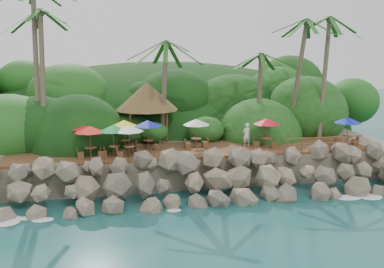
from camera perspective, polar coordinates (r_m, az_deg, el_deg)
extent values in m
plane|color=#19514F|center=(25.65, 2.64, -10.07)|extent=(140.00, 140.00, 0.00)
cube|color=gray|center=(40.46, -2.74, -0.54)|extent=(32.00, 25.20, 2.10)
ellipsoid|color=#143811|center=(47.95, -4.05, 0.03)|extent=(44.80, 28.00, 15.40)
cube|color=brown|center=(30.59, 0.00, -2.20)|extent=(26.00, 5.00, 0.20)
ellipsoid|color=white|center=(26.02, -24.67, -10.75)|extent=(1.20, 0.80, 0.06)
ellipsoid|color=white|center=(25.47, -17.98, -10.73)|extent=(1.20, 0.80, 0.06)
ellipsoid|color=white|center=(25.26, -11.10, -10.55)|extent=(1.20, 0.80, 0.06)
ellipsoid|color=white|center=(25.41, -4.22, -10.23)|extent=(1.20, 0.80, 0.06)
ellipsoid|color=white|center=(25.91, 2.48, -9.78)|extent=(1.20, 0.80, 0.06)
ellipsoid|color=white|center=(26.74, 8.82, -9.22)|extent=(1.20, 0.80, 0.06)
ellipsoid|color=white|center=(27.86, 14.70, -8.61)|extent=(1.20, 0.80, 0.06)
ellipsoid|color=white|center=(29.26, 20.05, -7.97)|extent=(1.20, 0.80, 0.06)
cylinder|color=brown|center=(32.11, -19.69, 7.01)|extent=(0.36, 2.34, 9.89)
ellipsoid|color=#23601E|center=(32.19, -20.30, 15.92)|extent=(6.00, 6.00, 2.40)
cylinder|color=brown|center=(32.73, -20.49, 8.50)|extent=(0.37, 2.27, 11.59)
cylinder|color=brown|center=(32.37, -3.83, 5.63)|extent=(0.81, 1.14, 7.72)
ellipsoid|color=#23601E|center=(32.22, -3.93, 12.49)|extent=(6.00, 6.00, 2.40)
cylinder|color=brown|center=(34.13, 9.17, 5.01)|extent=(0.45, 0.75, 6.80)
ellipsoid|color=#23601E|center=(33.93, 9.35, 10.72)|extent=(6.00, 6.00, 2.40)
cylinder|color=brown|center=(35.87, 17.62, 7.30)|extent=(1.40, 1.59, 9.68)
ellipsoid|color=#23601E|center=(35.91, 18.10, 15.06)|extent=(6.00, 6.00, 2.40)
cylinder|color=brown|center=(35.26, 14.22, 7.19)|extent=(1.07, 1.57, 9.42)
ellipsoid|color=#23601E|center=(35.27, 14.60, 14.86)|extent=(6.00, 6.00, 2.40)
cylinder|color=brown|center=(32.43, -8.36, 0.80)|extent=(0.16, 0.16, 2.40)
cylinder|color=brown|center=(32.68, -3.45, 0.98)|extent=(0.16, 0.16, 2.40)
cylinder|color=brown|center=(35.19, -8.59, 1.61)|extent=(0.16, 0.16, 2.40)
cylinder|color=brown|center=(35.42, -4.06, 1.77)|extent=(0.16, 0.16, 2.40)
cone|color=brown|center=(33.58, -6.20, 5.18)|extent=(5.03, 5.03, 2.20)
cylinder|color=brown|center=(30.10, -14.45, -1.91)|extent=(0.08, 0.08, 0.70)
cylinder|color=brown|center=(30.02, -14.48, -1.24)|extent=(0.80, 0.80, 0.05)
cylinder|color=brown|center=(29.95, -14.52, -0.61)|extent=(0.05, 0.05, 2.09)
cone|color=red|center=(29.79, -14.60, 1.09)|extent=(2.00, 2.00, 0.43)
cube|color=brown|center=(29.95, -15.66, -2.30)|extent=(0.51, 0.51, 0.44)
cube|color=brown|center=(30.32, -13.24, -2.01)|extent=(0.51, 0.51, 0.44)
cylinder|color=brown|center=(30.37, -5.98, -1.49)|extent=(0.08, 0.08, 0.70)
cylinder|color=brown|center=(30.30, -6.00, -0.82)|extent=(0.80, 0.80, 0.05)
cylinder|color=brown|center=(30.23, -6.01, -0.20)|extent=(0.05, 0.05, 2.09)
cone|color=#0D14AE|center=(30.06, -6.05, 1.48)|extent=(2.00, 2.00, 0.43)
cube|color=brown|center=(30.51, -7.21, -1.71)|extent=(0.49, 0.49, 0.44)
cube|color=brown|center=(30.31, -4.73, -1.75)|extent=(0.49, 0.49, 0.44)
cylinder|color=brown|center=(31.44, 10.05, -1.16)|extent=(0.08, 0.08, 0.70)
cylinder|color=brown|center=(31.37, 10.07, -0.52)|extent=(0.80, 0.80, 0.05)
cylinder|color=brown|center=(31.30, 10.09, 0.08)|extent=(0.05, 0.05, 2.09)
cone|color=red|center=(31.14, 10.15, 1.71)|extent=(2.00, 2.00, 0.43)
cube|color=brown|center=(31.51, 8.83, -1.34)|extent=(0.53, 0.53, 0.44)
cube|color=brown|center=(31.44, 11.25, -1.46)|extent=(0.53, 0.53, 0.44)
cylinder|color=brown|center=(28.74, -13.64, -2.49)|extent=(0.08, 0.08, 0.70)
cylinder|color=brown|center=(28.66, -13.67, -1.79)|extent=(0.80, 0.80, 0.05)
cylinder|color=brown|center=(28.59, -13.70, -1.14)|extent=(0.05, 0.05, 2.09)
cone|color=red|center=(28.41, -13.79, 0.65)|extent=(2.00, 2.00, 0.43)
cube|color=brown|center=(28.75, -14.95, -2.82)|extent=(0.44, 0.44, 0.44)
cube|color=brown|center=(28.81, -12.31, -2.67)|extent=(0.44, 0.44, 0.44)
cylinder|color=brown|center=(33.60, 20.34, -0.90)|extent=(0.08, 0.08, 0.70)
cylinder|color=brown|center=(33.53, 20.38, -0.30)|extent=(0.80, 0.80, 0.05)
cylinder|color=brown|center=(33.47, 20.42, 0.26)|extent=(0.05, 0.05, 2.09)
cone|color=#0D1AB5|center=(33.32, 20.53, 1.79)|extent=(2.00, 2.00, 0.43)
cube|color=brown|center=(33.35, 19.29, -1.15)|extent=(0.44, 0.44, 0.44)
cube|color=brown|center=(33.91, 21.34, -1.10)|extent=(0.44, 0.44, 0.44)
cylinder|color=brown|center=(28.58, -8.55, -2.37)|extent=(0.08, 0.08, 0.70)
cylinder|color=brown|center=(28.49, -8.57, -1.66)|extent=(0.80, 0.80, 0.05)
cylinder|color=brown|center=(28.42, -8.59, -1.01)|extent=(0.05, 0.05, 2.09)
cone|color=silver|center=(28.25, -8.64, 0.78)|extent=(2.00, 2.00, 0.43)
cube|color=brown|center=(28.44, -9.83, -2.75)|extent=(0.48, 0.48, 0.44)
cube|color=brown|center=(28.79, -7.27, -2.50)|extent=(0.48, 0.48, 0.44)
cylinder|color=brown|center=(30.72, 0.58, -1.28)|extent=(0.08, 0.08, 0.70)
cylinder|color=brown|center=(30.64, 0.58, -0.62)|extent=(0.80, 0.80, 0.05)
cylinder|color=brown|center=(30.57, 0.58, -0.01)|extent=(0.05, 0.05, 2.09)
cone|color=silver|center=(30.41, 0.59, 1.66)|extent=(2.00, 2.00, 0.43)
cube|color=brown|center=(30.56, -0.61, -1.61)|extent=(0.44, 0.44, 0.44)
cube|color=brown|center=(30.95, 1.76, -1.44)|extent=(0.44, 0.44, 0.44)
cylinder|color=brown|center=(30.64, -9.16, -1.46)|extent=(0.08, 0.08, 0.70)
cylinder|color=brown|center=(30.56, -9.18, -0.80)|extent=(0.80, 0.80, 0.05)
cylinder|color=brown|center=(30.49, -9.20, -0.19)|extent=(0.05, 0.05, 2.09)
cone|color=yellow|center=(30.33, -9.25, 1.49)|extent=(2.00, 2.00, 0.43)
cube|color=brown|center=(30.51, -10.36, -1.81)|extent=(0.48, 0.48, 0.44)
cube|color=brown|center=(30.84, -7.95, -1.60)|extent=(0.48, 0.48, 0.44)
cylinder|color=brown|center=(28.85, -10.60, -2.31)|extent=(0.08, 0.08, 0.70)
cylinder|color=brown|center=(28.77, -10.62, -1.61)|extent=(0.80, 0.80, 0.05)
cylinder|color=brown|center=(28.70, -10.65, -0.96)|extent=(0.05, 0.05, 2.09)
cone|color=#0D7B2C|center=(28.53, -10.71, 0.82)|extent=(2.00, 2.00, 0.43)
cube|color=brown|center=(28.88, -11.91, -2.61)|extent=(0.40, 0.40, 0.44)
cube|color=brown|center=(28.90, -9.27, -2.51)|extent=(0.40, 0.40, 0.44)
cylinder|color=brown|center=(30.18, 12.90, -1.51)|extent=(0.10, 0.10, 1.00)
cylinder|color=brown|center=(30.64, 14.78, -1.41)|extent=(0.10, 0.10, 1.00)
cylinder|color=brown|center=(31.13, 16.60, -1.31)|extent=(0.10, 0.10, 1.00)
cylinder|color=brown|center=(31.65, 18.37, -1.22)|extent=(0.10, 0.10, 1.00)
cylinder|color=brown|center=(32.20, 20.07, -1.12)|extent=(0.10, 0.10, 1.00)
cylinder|color=brown|center=(32.78, 21.72, -1.03)|extent=(0.10, 0.10, 1.00)
cube|color=brown|center=(31.29, 17.54, -0.46)|extent=(6.10, 0.06, 0.06)
cube|color=brown|center=(31.37, 17.50, -1.18)|extent=(6.10, 0.06, 0.06)
imported|color=white|center=(31.56, 7.47, -0.08)|extent=(0.68, 0.49, 1.73)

